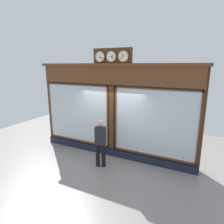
# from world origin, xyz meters

# --- Properties ---
(ground_plane) EXTENTS (14.00, 14.00, 0.00)m
(ground_plane) POSITION_xyz_m (0.00, 2.80, 0.00)
(ground_plane) COLOR gray
(shop_facade) EXTENTS (6.39, 0.42, 4.04)m
(shop_facade) POSITION_xyz_m (-0.00, -0.13, 1.78)
(shop_facade) COLOR #4C2B16
(shop_facade) RESTS_ON ground_plane
(pedestrian) EXTENTS (0.41, 0.32, 1.69)m
(pedestrian) POSITION_xyz_m (-0.01, 0.91, 0.93)
(pedestrian) COLOR black
(pedestrian) RESTS_ON ground_plane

